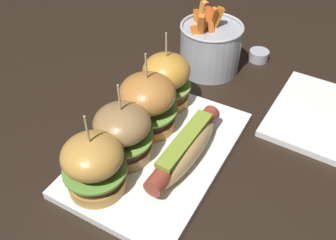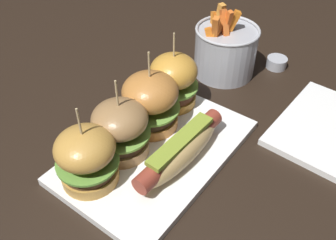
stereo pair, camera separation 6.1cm
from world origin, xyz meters
name	(u,v)px [view 1 (the left image)]	position (x,y,z in m)	size (l,w,h in m)	color
ground_plane	(159,155)	(0.00, 0.00, 0.00)	(3.00, 3.00, 0.00)	black
platter_main	(159,152)	(0.00, 0.00, 0.01)	(0.32, 0.21, 0.01)	white
hot_dog	(185,148)	(0.00, -0.05, 0.04)	(0.20, 0.05, 0.05)	tan
slider_far_left	(94,165)	(-0.11, 0.04, 0.06)	(0.09, 0.09, 0.14)	#BF8A3C
slider_center_left	(123,133)	(-0.04, 0.04, 0.06)	(0.09, 0.09, 0.14)	olive
slider_center_right	(148,102)	(0.04, 0.04, 0.07)	(0.10, 0.10, 0.15)	#B77334
slider_far_right	(166,79)	(0.12, 0.05, 0.07)	(0.09, 0.09, 0.15)	gold
fries_bucket	(210,46)	(0.28, 0.04, 0.06)	(0.13, 0.13, 0.15)	#A8AAB2
sauce_ramekin	(259,55)	(0.37, -0.05, 0.01)	(0.04, 0.04, 0.02)	#A8AAB2
side_plate	(333,120)	(0.23, -0.24, 0.01)	(0.22, 0.22, 0.01)	white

